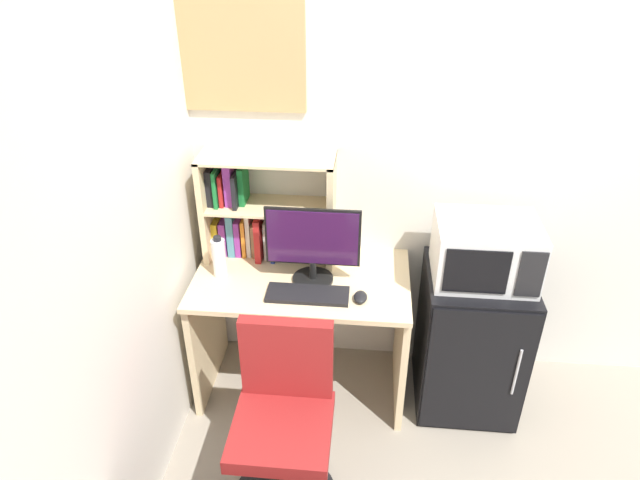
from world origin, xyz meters
The scene contains 12 objects.
wall_back centered at (0.40, 0.02, 1.30)m, with size 6.40×0.04×2.60m, color silver.
wall_left centered at (-1.62, -1.60, 1.30)m, with size 0.04×4.40×2.60m, color silver.
desk centered at (-0.99, -0.33, 0.52)m, with size 1.12×0.66×0.76m.
hutch_bookshelf centered at (-1.27, -0.12, 1.04)m, with size 0.69×0.26×0.58m.
monitor centered at (-0.93, -0.35, 0.98)m, with size 0.48×0.21×0.41m.
keyboard centered at (-0.94, -0.49, 0.77)m, with size 0.41×0.15×0.02m, color black.
computer_mouse centered at (-0.68, -0.50, 0.78)m, with size 0.07×0.10×0.03m, color black.
water_bottle centered at (-1.41, -0.35, 0.87)m, with size 0.07×0.07×0.23m.
mini_fridge centered at (-0.08, -0.32, 0.41)m, with size 0.53×0.56×0.82m.
microwave centered at (-0.08, -0.32, 0.97)m, with size 0.49×0.39×0.30m.
desk_chair centered at (-0.98, -1.04, 0.42)m, with size 0.49×0.49×0.93m.
wall_corkboard centered at (-1.35, -0.01, 1.81)m, with size 0.72×0.02×0.53m, color tan.
Camera 1 is at (-0.66, -2.73, 2.42)m, focal length 31.53 mm.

